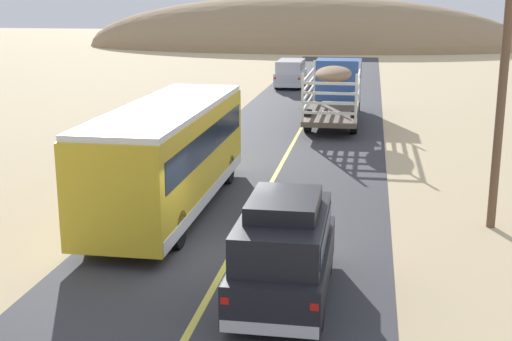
% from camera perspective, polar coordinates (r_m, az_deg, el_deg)
% --- Properties ---
extents(ground_plane, '(240.00, 240.00, 0.00)m').
position_cam_1_polar(ground_plane, '(17.22, -2.32, -7.51)').
color(ground_plane, '#CCB284').
extents(road_surface, '(8.00, 120.00, 0.02)m').
position_cam_1_polar(road_surface, '(17.22, -2.32, -7.47)').
color(road_surface, '#38383D').
rests_on(road_surface, ground).
extents(road_centre_line, '(0.16, 117.60, 0.00)m').
position_cam_1_polar(road_centre_line, '(17.22, -2.32, -7.44)').
color(road_centre_line, '#D8CC4C').
rests_on(road_centre_line, road_surface).
extents(suv_near, '(1.90, 4.62, 2.29)m').
position_cam_1_polar(suv_near, '(14.84, 2.33, -6.37)').
color(suv_near, black).
rests_on(suv_near, road_surface).
extents(livestock_truck, '(2.53, 9.70, 3.02)m').
position_cam_1_polar(livestock_truck, '(37.52, 6.63, 7.05)').
color(livestock_truck, '#3359A5').
rests_on(livestock_truck, road_surface).
extents(bus, '(2.54, 10.00, 3.21)m').
position_cam_1_polar(bus, '(21.01, -7.13, 1.36)').
color(bus, gold).
rests_on(bus, road_surface).
extents(car_far, '(1.90, 4.62, 1.93)m').
position_cam_1_polar(car_far, '(50.14, 2.87, 8.08)').
color(car_far, silver).
rests_on(car_far, road_surface).
extents(power_pole_near, '(2.20, 0.24, 7.34)m').
position_cam_1_polar(power_pole_near, '(19.97, 19.58, 6.43)').
color(power_pole_near, brown).
rests_on(power_pole_near, ground).
extents(distant_hill, '(56.00, 23.22, 12.88)m').
position_cam_1_polar(distant_hill, '(90.45, 3.71, 10.06)').
color(distant_hill, '#997C5A').
rests_on(distant_hill, ground).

